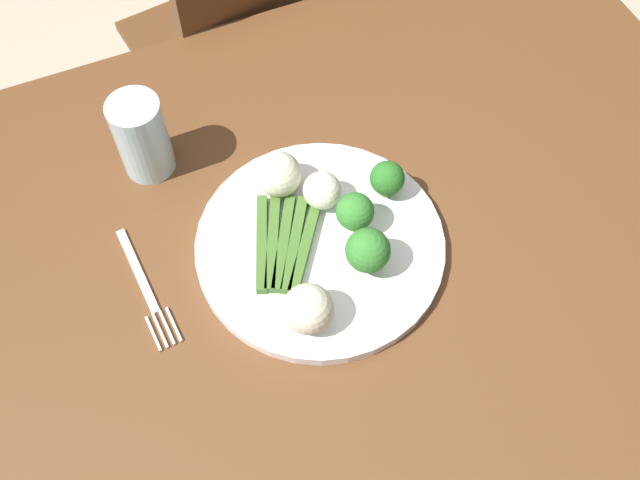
{
  "coord_description": "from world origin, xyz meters",
  "views": [
    {
      "loc": [
        0.16,
        0.38,
        1.49
      ],
      "look_at": [
        -0.01,
        -0.01,
        0.77
      ],
      "focal_mm": 40.66,
      "sensor_mm": 36.0,
      "label": 1
    }
  ],
  "objects_px": {
    "chair": "(271,63)",
    "fork": "(145,288)",
    "cauliflower_back_right": "(322,190)",
    "broccoli_outer_edge": "(368,251)",
    "cauliflower_front_left": "(308,309)",
    "broccoli_right": "(387,179)",
    "water_glass": "(142,137)",
    "asparagus_bundle": "(284,244)",
    "dining_table": "(318,302)",
    "cauliflower_edge": "(279,174)",
    "plate": "(320,245)",
    "broccoli_back": "(355,212)"
  },
  "relations": [
    {
      "from": "chair",
      "to": "fork",
      "type": "distance_m",
      "value": 0.66
    },
    {
      "from": "chair",
      "to": "cauliflower_back_right",
      "type": "bearing_deg",
      "value": 69.71
    },
    {
      "from": "broccoli_outer_edge",
      "to": "cauliflower_front_left",
      "type": "relative_size",
      "value": 1.11
    },
    {
      "from": "broccoli_right",
      "to": "chair",
      "type": "bearing_deg",
      "value": -93.49
    },
    {
      "from": "cauliflower_front_left",
      "to": "water_glass",
      "type": "bearing_deg",
      "value": -70.92
    },
    {
      "from": "chair",
      "to": "asparagus_bundle",
      "type": "height_order",
      "value": "chair"
    },
    {
      "from": "dining_table",
      "to": "asparagus_bundle",
      "type": "distance_m",
      "value": 0.15
    },
    {
      "from": "broccoli_right",
      "to": "broccoli_outer_edge",
      "type": "relative_size",
      "value": 0.82
    },
    {
      "from": "asparagus_bundle",
      "to": "broccoli_outer_edge",
      "type": "bearing_deg",
      "value": -99.76
    },
    {
      "from": "dining_table",
      "to": "cauliflower_edge",
      "type": "xyz_separation_m",
      "value": [
        0.01,
        -0.1,
        0.16
      ]
    },
    {
      "from": "plate",
      "to": "broccoli_outer_edge",
      "type": "bearing_deg",
      "value": 125.46
    },
    {
      "from": "broccoli_right",
      "to": "cauliflower_front_left",
      "type": "distance_m",
      "value": 0.19
    },
    {
      "from": "asparagus_bundle",
      "to": "broccoli_outer_edge",
      "type": "xyz_separation_m",
      "value": [
        -0.08,
        0.06,
        0.03
      ]
    },
    {
      "from": "broccoli_outer_edge",
      "to": "broccoli_right",
      "type": "bearing_deg",
      "value": -127.88
    },
    {
      "from": "chair",
      "to": "cauliflower_edge",
      "type": "xyz_separation_m",
      "value": [
        0.14,
        0.44,
        0.29
      ]
    },
    {
      "from": "cauliflower_front_left",
      "to": "broccoli_outer_edge",
      "type": "bearing_deg",
      "value": -157.5
    },
    {
      "from": "plate",
      "to": "cauliflower_front_left",
      "type": "height_order",
      "value": "cauliflower_front_left"
    },
    {
      "from": "asparagus_bundle",
      "to": "cauliflower_edge",
      "type": "distance_m",
      "value": 0.09
    },
    {
      "from": "asparagus_bundle",
      "to": "fork",
      "type": "height_order",
      "value": "asparagus_bundle"
    },
    {
      "from": "plate",
      "to": "broccoli_right",
      "type": "xyz_separation_m",
      "value": [
        -0.1,
        -0.03,
        0.04
      ]
    },
    {
      "from": "dining_table",
      "to": "asparagus_bundle",
      "type": "relative_size",
      "value": 8.38
    },
    {
      "from": "asparagus_bundle",
      "to": "broccoli_right",
      "type": "height_order",
      "value": "broccoli_right"
    },
    {
      "from": "fork",
      "to": "asparagus_bundle",
      "type": "bearing_deg",
      "value": 79.42
    },
    {
      "from": "asparagus_bundle",
      "to": "cauliflower_edge",
      "type": "relative_size",
      "value": 2.52
    },
    {
      "from": "broccoli_back",
      "to": "cauliflower_back_right",
      "type": "distance_m",
      "value": 0.05
    },
    {
      "from": "broccoli_back",
      "to": "cauliflower_front_left",
      "type": "distance_m",
      "value": 0.13
    },
    {
      "from": "asparagus_bundle",
      "to": "water_glass",
      "type": "xyz_separation_m",
      "value": [
        0.11,
        -0.18,
        0.03
      ]
    },
    {
      "from": "chair",
      "to": "plate",
      "type": "bearing_deg",
      "value": 68.34
    },
    {
      "from": "broccoli_right",
      "to": "cauliflower_front_left",
      "type": "xyz_separation_m",
      "value": [
        0.15,
        0.12,
        -0.0
      ]
    },
    {
      "from": "plate",
      "to": "broccoli_back",
      "type": "relative_size",
      "value": 5.34
    },
    {
      "from": "broccoli_outer_edge",
      "to": "cauliflower_edge",
      "type": "xyz_separation_m",
      "value": [
        0.05,
        -0.14,
        -0.01
      ]
    },
    {
      "from": "broccoli_right",
      "to": "water_glass",
      "type": "height_order",
      "value": "water_glass"
    },
    {
      "from": "water_glass",
      "to": "asparagus_bundle",
      "type": "bearing_deg",
      "value": 120.07
    },
    {
      "from": "cauliflower_edge",
      "to": "cauliflower_back_right",
      "type": "bearing_deg",
      "value": 135.55
    },
    {
      "from": "broccoli_back",
      "to": "cauliflower_edge",
      "type": "bearing_deg",
      "value": -55.29
    },
    {
      "from": "broccoli_outer_edge",
      "to": "chair",
      "type": "bearing_deg",
      "value": -99.21
    },
    {
      "from": "broccoli_outer_edge",
      "to": "fork",
      "type": "height_order",
      "value": "broccoli_outer_edge"
    },
    {
      "from": "asparagus_bundle",
      "to": "cauliflower_front_left",
      "type": "distance_m",
      "value": 0.1
    },
    {
      "from": "broccoli_back",
      "to": "cauliflower_front_left",
      "type": "relative_size",
      "value": 0.97
    },
    {
      "from": "plate",
      "to": "cauliflower_back_right",
      "type": "distance_m",
      "value": 0.06
    },
    {
      "from": "dining_table",
      "to": "chair",
      "type": "distance_m",
      "value": 0.57
    },
    {
      "from": "chair",
      "to": "broccoli_outer_edge",
      "type": "xyz_separation_m",
      "value": [
        0.09,
        0.58,
        0.3
      ]
    },
    {
      "from": "plate",
      "to": "cauliflower_front_left",
      "type": "xyz_separation_m",
      "value": [
        0.05,
        0.09,
        0.04
      ]
    },
    {
      "from": "fork",
      "to": "broccoli_right",
      "type": "bearing_deg",
      "value": 86.36
    },
    {
      "from": "plate",
      "to": "water_glass",
      "type": "bearing_deg",
      "value": -53.09
    },
    {
      "from": "broccoli_back",
      "to": "water_glass",
      "type": "bearing_deg",
      "value": -45.0
    },
    {
      "from": "broccoli_right",
      "to": "cauliflower_back_right",
      "type": "height_order",
      "value": "broccoli_right"
    },
    {
      "from": "asparagus_bundle",
      "to": "broccoli_outer_edge",
      "type": "distance_m",
      "value": 0.1
    },
    {
      "from": "asparagus_bundle",
      "to": "broccoli_outer_edge",
      "type": "height_order",
      "value": "broccoli_outer_edge"
    },
    {
      "from": "chair",
      "to": "cauliflower_back_right",
      "type": "relative_size",
      "value": 19.08
    }
  ]
}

